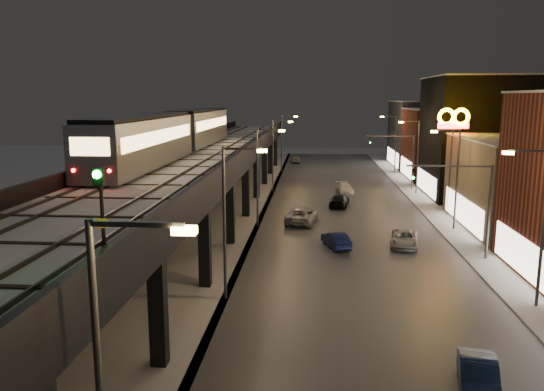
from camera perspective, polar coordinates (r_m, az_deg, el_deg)
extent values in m
cube|color=#46474D|center=(52.72, 7.82, -2.40)|extent=(17.00, 120.00, 0.06)
cube|color=#9FA1A8|center=(54.24, 18.43, -2.44)|extent=(4.00, 120.00, 0.14)
cube|color=#9FA1A8|center=(53.64, -6.74, -2.15)|extent=(11.00, 120.00, 0.06)
cube|color=black|center=(49.77, -7.55, 3.59)|extent=(9.00, 100.00, 1.00)
cube|color=black|center=(24.10, -12.15, -11.82)|extent=(0.70, 0.70, 5.30)
cube|color=black|center=(24.59, -20.71, -5.66)|extent=(8.00, 0.60, 0.50)
cube|color=black|center=(35.51, -19.07, -4.87)|extent=(0.70, 0.70, 5.30)
cube|color=black|center=(33.28, -7.25, -5.38)|extent=(0.70, 0.70, 5.30)
cube|color=black|center=(33.63, -13.53, -1.04)|extent=(8.00, 0.60, 0.50)
cube|color=black|center=(44.58, -13.99, -1.54)|extent=(0.70, 0.70, 5.30)
cube|color=black|center=(42.82, -4.55, -1.74)|extent=(0.70, 0.70, 5.30)
cube|color=black|center=(43.10, -9.46, 1.61)|extent=(8.00, 0.60, 0.50)
cube|color=black|center=(53.98, -10.66, 0.66)|extent=(0.70, 0.70, 5.30)
cube|color=black|center=(52.54, -2.84, 0.56)|extent=(0.70, 0.70, 5.30)
cube|color=black|center=(52.76, -6.86, 3.29)|extent=(8.00, 0.60, 0.50)
cube|color=black|center=(63.56, -8.32, 2.20)|extent=(0.70, 0.70, 5.30)
cube|color=black|center=(62.34, -1.67, 2.14)|extent=(0.70, 0.70, 5.30)
cube|color=black|center=(62.53, -5.07, 4.44)|extent=(8.00, 0.60, 0.50)
cube|color=black|center=(73.25, -6.60, 3.33)|extent=(0.70, 0.70, 5.30)
cube|color=black|center=(72.20, -0.82, 3.29)|extent=(0.70, 0.70, 5.30)
cube|color=black|center=(72.36, -3.76, 5.28)|extent=(8.00, 0.60, 0.50)
cube|color=black|center=(83.02, -5.28, 4.19)|extent=(0.70, 0.70, 5.30)
cube|color=black|center=(82.09, -0.17, 4.17)|extent=(0.70, 0.70, 5.30)
cube|color=black|center=(82.24, -2.76, 5.91)|extent=(8.00, 0.60, 0.50)
cube|color=black|center=(92.84, -4.24, 4.87)|extent=(0.70, 0.70, 5.30)
cube|color=black|center=(92.01, 0.34, 4.85)|extent=(0.70, 0.70, 5.30)
cube|color=black|center=(92.14, -1.97, 6.41)|extent=(8.00, 0.60, 0.50)
cube|color=#B2B7C1|center=(49.70, -7.57, 4.26)|extent=(8.40, 100.00, 0.16)
cube|color=#332D28|center=(50.46, -11.16, 4.42)|extent=(0.08, 98.00, 0.16)
cube|color=#332D28|center=(50.09, -9.57, 4.43)|extent=(0.08, 98.00, 0.16)
cube|color=#332D28|center=(49.43, -6.12, 4.44)|extent=(0.08, 98.00, 0.16)
cube|color=#332D28|center=(49.19, -4.46, 4.44)|extent=(0.08, 98.00, 0.16)
cube|color=black|center=(21.68, -24.28, -4.37)|extent=(7.80, 0.24, 0.06)
cube|color=black|center=(36.23, -12.17, 1.98)|extent=(7.80, 0.24, 0.06)
cube|color=black|center=(51.64, -7.11, 4.62)|extent=(7.80, 0.24, 0.06)
cube|color=black|center=(67.33, -4.38, 6.03)|extent=(7.80, 0.24, 0.06)
cube|color=black|center=(83.13, -2.68, 6.89)|extent=(7.80, 0.24, 0.06)
cube|color=black|center=(48.93, -2.58, 4.79)|extent=(0.30, 100.00, 1.10)
cube|color=black|center=(50.74, -12.41, 4.76)|extent=(0.30, 100.00, 1.10)
cube|color=#FFECCB|center=(38.27, 25.26, -5.85)|extent=(0.10, 9.60, 2.40)
cube|color=#6F624A|center=(52.72, 26.33, 1.00)|extent=(12.00, 15.00, 8.00)
cube|color=#FFECCB|center=(51.20, 19.81, -1.52)|extent=(0.10, 12.00, 2.40)
cube|color=#B2B7C1|center=(52.28, 26.69, 5.41)|extent=(12.20, 15.20, 0.16)
cube|color=black|center=(67.41, 21.55, 5.77)|extent=(12.00, 13.00, 14.00)
cube|color=#FFECCB|center=(66.51, 16.25, 1.34)|extent=(0.10, 10.40, 2.40)
cube|color=#B2B7C1|center=(67.29, 21.96, 11.78)|extent=(12.20, 13.20, 0.16)
cube|color=maroon|center=(81.02, 18.60, 5.21)|extent=(12.00, 12.00, 10.00)
cube|color=#FFECCB|center=(80.13, 14.26, 2.93)|extent=(0.10, 9.60, 2.40)
cube|color=#B2B7C1|center=(80.76, 18.81, 8.79)|extent=(12.20, 12.20, 0.16)
cube|color=#29292E|center=(94.59, 16.59, 6.30)|extent=(12.00, 16.00, 11.00)
cube|color=#FFECCB|center=(93.86, 12.84, 4.06)|extent=(0.10, 12.80, 2.40)
cube|color=#B2B7C1|center=(94.39, 16.77, 9.68)|extent=(12.20, 16.20, 0.16)
cube|color=#38383A|center=(12.32, -14.41, -3.01)|extent=(2.20, 0.12, 0.12)
cube|color=#FFC958|center=(12.04, -9.41, -3.72)|extent=(0.55, 0.28, 0.18)
cylinder|color=#38383A|center=(30.61, -5.14, -3.16)|extent=(0.18, 0.18, 9.00)
cube|color=#38383A|center=(29.72, -3.18, 5.06)|extent=(2.20, 0.12, 0.12)
cube|color=#FFC958|center=(29.60, -1.06, 4.82)|extent=(0.55, 0.28, 0.18)
cylinder|color=#38383A|center=(32.73, 27.14, -3.40)|extent=(0.18, 0.18, 9.00)
cube|color=#38383A|center=(31.63, 25.96, 4.35)|extent=(2.20, 0.12, 0.12)
cube|color=#FFC958|center=(31.26, 24.06, 4.22)|extent=(0.55, 0.28, 0.18)
cylinder|color=#38383A|center=(48.13, -1.58, 1.88)|extent=(0.18, 0.18, 9.00)
cube|color=#38383A|center=(47.57, -0.28, 7.12)|extent=(2.20, 0.12, 0.12)
cube|color=#FFC958|center=(47.49, 1.06, 6.96)|extent=(0.55, 0.28, 0.18)
cylinder|color=#38383A|center=(49.50, 19.26, 1.54)|extent=(0.18, 0.18, 9.00)
cube|color=#38383A|center=(48.78, 18.31, 6.68)|extent=(2.20, 0.12, 0.12)
cube|color=#FFC958|center=(48.54, 17.04, 6.59)|extent=(0.55, 0.28, 0.18)
cylinder|color=#38383A|center=(65.91, 0.08, 4.22)|extent=(0.18, 0.18, 9.00)
cube|color=#38383A|center=(65.50, 1.05, 8.04)|extent=(2.20, 0.12, 0.12)
cube|color=#FFC958|center=(65.45, 2.02, 7.93)|extent=(0.55, 0.28, 0.18)
cylinder|color=#38383A|center=(66.92, 15.41, 3.94)|extent=(0.18, 0.18, 9.00)
cube|color=#38383A|center=(66.39, 14.65, 7.74)|extent=(2.20, 0.12, 0.12)
cube|color=#FFC958|center=(66.21, 13.70, 7.67)|extent=(0.55, 0.28, 0.18)
cylinder|color=#38383A|center=(83.78, 1.04, 5.56)|extent=(0.18, 0.18, 9.00)
cube|color=#38383A|center=(83.46, 1.81, 8.57)|extent=(2.20, 0.12, 0.12)
cube|color=#FFC958|center=(83.42, 2.57, 8.48)|extent=(0.55, 0.28, 0.18)
cylinder|color=#38383A|center=(84.58, 13.15, 5.34)|extent=(0.18, 0.18, 9.00)
cube|color=#38383A|center=(84.16, 12.52, 8.34)|extent=(2.20, 0.12, 0.12)
cube|color=#FFC958|center=(84.02, 11.77, 8.29)|extent=(0.55, 0.28, 0.18)
cylinder|color=#38383A|center=(41.17, 22.29, -1.80)|extent=(0.20, 0.20, 7.00)
cube|color=#38383A|center=(39.80, 18.51, 3.02)|extent=(6.00, 0.12, 0.12)
imported|color=black|center=(39.34, 14.94, 2.39)|extent=(0.20, 0.16, 1.00)
sphere|color=#0CFF26|center=(39.22, 14.96, 2.00)|extent=(0.18, 0.18, 0.18)
cylinder|color=#38383A|center=(69.96, 14.91, 3.41)|extent=(0.20, 0.20, 7.00)
cube|color=#38383A|center=(69.16, 12.59, 6.26)|extent=(6.00, 0.12, 0.12)
imported|color=black|center=(68.89, 10.50, 5.91)|extent=(0.20, 0.16, 1.00)
sphere|color=#0CFF26|center=(68.77, 10.51, 5.69)|extent=(0.18, 0.18, 0.18)
cube|color=gray|center=(41.14, -13.79, 5.58)|extent=(3.11, 18.78, 3.54)
cube|color=black|center=(41.03, -13.91, 8.23)|extent=(2.79, 18.24, 0.27)
cube|color=#E4B771|center=(41.62, -15.88, 6.20)|extent=(0.05, 17.17, 0.97)
cube|color=#E4B771|center=(40.64, -11.71, 6.29)|extent=(0.05, 17.17, 0.97)
cube|color=gray|center=(60.71, -7.79, 7.27)|extent=(3.11, 18.78, 3.54)
cube|color=black|center=(60.63, -7.84, 9.07)|extent=(2.79, 18.24, 0.27)
cube|color=#E4B771|center=(61.03, -9.25, 7.70)|extent=(0.05, 17.17, 0.97)
cube|color=#E4B771|center=(60.37, -6.34, 7.75)|extent=(0.05, 17.17, 0.97)
cube|color=#E4B771|center=(32.34, -19.02, 5.00)|extent=(2.36, 0.05, 1.07)
sphere|color=#FF0C0C|center=(32.91, -20.61, 2.54)|extent=(0.21, 0.21, 0.21)
sphere|color=#FF0C0C|center=(32.06, -17.13, 2.55)|extent=(0.21, 0.21, 0.21)
cylinder|color=black|center=(17.14, -17.77, -2.14)|extent=(0.12, 0.12, 2.97)
cube|color=black|center=(16.81, -18.16, 1.89)|extent=(0.32, 0.18, 0.54)
sphere|color=#0CFF26|center=(16.69, -18.34, 2.17)|extent=(0.26, 0.26, 0.26)
cube|color=yellow|center=(17.09, -17.86, -2.86)|extent=(0.35, 0.04, 0.30)
imported|color=#0F1747|center=(42.15, 6.89, -4.84)|extent=(2.38, 3.95, 1.23)
imported|color=#999999|center=(49.98, 3.24, -2.19)|extent=(3.26, 5.68, 1.49)
imported|color=black|center=(57.73, 7.24, -0.62)|extent=(2.54, 4.75, 1.31)
imported|color=gray|center=(96.39, 2.56, 3.96)|extent=(1.88, 4.41, 1.48)
imported|color=black|center=(23.71, 21.31, -17.97)|extent=(2.26, 4.37, 1.37)
imported|color=#999DA6|center=(43.44, 14.04, -4.61)|extent=(2.84, 4.76, 1.24)
imported|color=white|center=(66.03, 7.82, 0.73)|extent=(2.37, 4.44, 1.22)
cylinder|color=#38383A|center=(55.80, 18.63, 2.34)|extent=(0.24, 0.24, 8.64)
cube|color=#FF0C0C|center=(55.38, 18.91, 7.10)|extent=(3.02, 0.25, 0.54)
torus|color=#E5C100|center=(55.17, 18.25, 8.03)|extent=(1.78, 0.56, 1.75)
torus|color=#E5C100|center=(55.52, 19.68, 7.96)|extent=(1.78, 0.56, 1.75)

